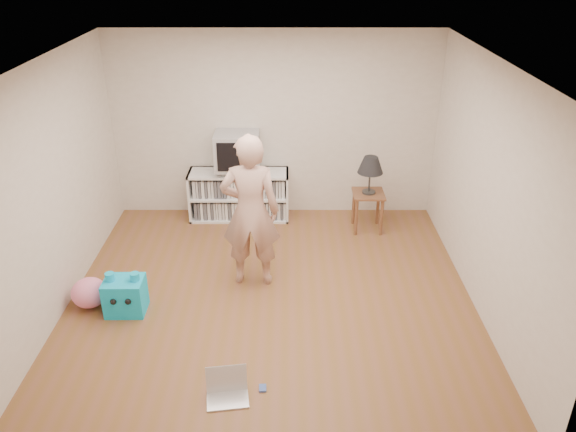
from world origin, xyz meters
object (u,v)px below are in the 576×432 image
(media_unit, at_px, (239,194))
(dvd_deck, at_px, (238,170))
(table_lamp, at_px, (371,166))
(plush_pink, at_px, (89,293))
(laptop, at_px, (227,389))
(plush_blue, at_px, (125,295))
(person, at_px, (250,212))
(side_table, at_px, (368,202))
(crt_tv, at_px, (237,150))

(media_unit, height_order, dvd_deck, dvd_deck)
(table_lamp, relative_size, plush_pink, 1.35)
(laptop, relative_size, plush_pink, 1.04)
(dvd_deck, xyz_separation_m, table_lamp, (1.78, -0.37, 0.21))
(plush_blue, bearing_deg, laptop, -46.35)
(media_unit, xyz_separation_m, table_lamp, (1.78, -0.39, 0.59))
(dvd_deck, height_order, laptop, dvd_deck)
(person, height_order, laptop, person)
(media_unit, height_order, laptop, media_unit)
(media_unit, relative_size, laptop, 3.50)
(dvd_deck, distance_m, side_table, 1.85)
(table_lamp, distance_m, plush_pink, 3.81)
(person, distance_m, plush_blue, 1.62)
(plush_pink, bearing_deg, media_unit, 55.88)
(crt_tv, relative_size, laptop, 1.50)
(media_unit, relative_size, plush_pink, 3.66)
(laptop, bearing_deg, media_unit, 84.62)
(crt_tv, xyz_separation_m, plush_pink, (-1.48, -2.16, -0.86))
(plush_blue, relative_size, plush_pink, 1.26)
(media_unit, xyz_separation_m, plush_blue, (-1.05, -2.29, -0.14))
(dvd_deck, xyz_separation_m, crt_tv, (0.00, -0.00, 0.29))
(table_lamp, relative_size, person, 0.28)
(dvd_deck, height_order, table_lamp, table_lamp)
(crt_tv, bearing_deg, table_lamp, -11.62)
(plush_pink, bearing_deg, table_lamp, 28.85)
(laptop, bearing_deg, person, 78.40)
(media_unit, height_order, table_lamp, table_lamp)
(side_table, distance_m, table_lamp, 0.53)
(person, bearing_deg, side_table, -138.06)
(table_lamp, height_order, plush_pink, table_lamp)
(side_table, xyz_separation_m, laptop, (-1.63, -3.15, -0.35))
(laptop, distance_m, plush_pink, 2.13)
(laptop, xyz_separation_m, plush_blue, (-1.21, 1.24, 0.14))
(media_unit, distance_m, table_lamp, 1.92)
(table_lamp, relative_size, plush_blue, 1.07)
(dvd_deck, relative_size, laptop, 1.12)
(crt_tv, distance_m, table_lamp, 1.82)
(person, bearing_deg, media_unit, -79.51)
(crt_tv, relative_size, person, 0.33)
(plush_blue, bearing_deg, side_table, 33.42)
(person, xyz_separation_m, plush_blue, (-1.33, -0.61, -0.70))
(plush_blue, bearing_deg, crt_tv, 64.65)
(laptop, distance_m, plush_blue, 1.74)
(media_unit, height_order, crt_tv, crt_tv)
(side_table, bearing_deg, media_unit, 167.80)
(person, relative_size, plush_blue, 3.75)
(side_table, height_order, plush_pink, side_table)
(table_lamp, bearing_deg, person, -139.24)
(side_table, height_order, plush_blue, side_table)
(laptop, bearing_deg, dvd_deck, 84.63)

